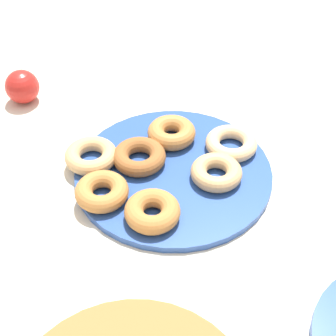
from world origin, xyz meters
TOP-DOWN VIEW (x-y plane):
  - ground_plane at (0.00, 0.00)m, footprint 2.40×2.40m
  - donut_plate at (0.00, 0.00)m, footprint 0.32×0.32m
  - donut_0 at (-0.07, 0.00)m, footprint 0.09×0.09m
  - donut_1 at (-0.00, 0.11)m, footprint 0.09×0.09m
  - donut_2 at (0.02, -0.07)m, footprint 0.11×0.11m
  - donut_3 at (-0.08, -0.08)m, footprint 0.12×0.12m
  - donut_4 at (0.13, 0.02)m, footprint 0.11×0.11m
  - donut_5 at (0.06, -0.00)m, footprint 0.12×0.12m
  - donut_6 at (0.09, 0.09)m, footprint 0.11×0.11m
  - apple at (0.34, -0.12)m, footprint 0.06×0.06m

SIDE VIEW (x-z plane):
  - ground_plane at x=0.00m, z-range 0.00..0.00m
  - donut_plate at x=0.00m, z-range 0.00..0.01m
  - donut_3 at x=-0.08m, z-range 0.01..0.04m
  - donut_4 at x=0.13m, z-range 0.01..0.04m
  - donut_0 at x=-0.07m, z-range 0.01..0.04m
  - donut_5 at x=0.06m, z-range 0.01..0.04m
  - donut_6 at x=0.09m, z-range 0.01..0.04m
  - donut_1 at x=0.00m, z-range 0.01..0.04m
  - donut_2 at x=0.02m, z-range 0.01..0.04m
  - apple at x=0.34m, z-range 0.00..0.06m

